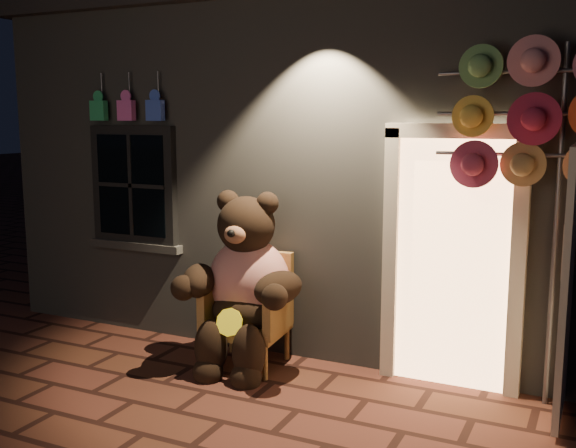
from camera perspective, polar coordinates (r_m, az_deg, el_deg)
The scene contains 5 objects.
ground at distance 5.24m, azimuth -5.54°, elevation -16.33°, with size 60.00×60.00×0.00m, color #4E261D.
shop_building at distance 8.41m, azimuth 8.48°, elevation 5.56°, with size 7.30×5.95×3.51m.
wicker_armchair at distance 6.20m, azimuth -3.17°, elevation -7.19°, with size 0.75×0.68×1.01m.
teddy_bear at distance 6.02m, azimuth -3.73°, elevation -5.24°, with size 1.21×0.98×1.67m.
hat_rack at distance 5.33m, azimuth 21.41°, elevation 8.75°, with size 1.71×0.22×2.80m.
Camera 1 is at (2.46, -4.04, 2.25)m, focal length 42.00 mm.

